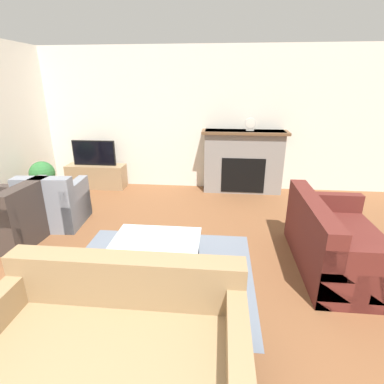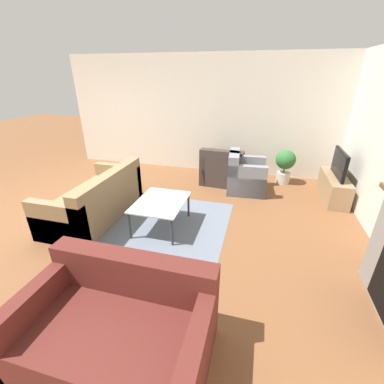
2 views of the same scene
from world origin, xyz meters
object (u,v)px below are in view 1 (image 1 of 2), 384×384
(mantel_clock, at_px, (250,124))
(armchair_accent, at_px, (54,206))
(couch_loveseat, at_px, (337,245))
(potted_plant, at_px, (43,179))
(couch_sectional, at_px, (116,344))
(coffee_table, at_px, (155,245))
(armchair_by_window, at_px, (13,220))
(tv, at_px, (94,153))

(mantel_clock, bearing_deg, armchair_accent, -149.01)
(couch_loveseat, distance_m, potted_plant, 4.74)
(couch_loveseat, relative_size, potted_plant, 2.05)
(couch_sectional, relative_size, coffee_table, 1.95)
(armchair_accent, height_order, potted_plant, armchair_accent)
(couch_loveseat, height_order, armchair_by_window, same)
(tv, bearing_deg, mantel_clock, 1.34)
(couch_sectional, distance_m, armchair_by_window, 2.76)
(tv, bearing_deg, armchair_by_window, -96.18)
(armchair_accent, bearing_deg, armchair_by_window, 56.35)
(tv, bearing_deg, potted_plant, -122.73)
(couch_sectional, distance_m, coffee_table, 1.20)
(armchair_accent, bearing_deg, couch_sectional, 122.81)
(armchair_accent, bearing_deg, tv, -92.20)
(couch_sectional, distance_m, mantel_clock, 4.45)
(couch_loveseat, height_order, potted_plant, couch_loveseat)
(couch_loveseat, relative_size, armchair_by_window, 1.73)
(armchair_accent, distance_m, potted_plant, 1.05)
(couch_sectional, bearing_deg, potted_plant, 127.15)
(armchair_by_window, distance_m, potted_plant, 1.40)
(coffee_table, xyz_separation_m, potted_plant, (-2.44, 1.98, 0.04))
(armchair_by_window, bearing_deg, couch_loveseat, 91.54)
(couch_loveseat, xyz_separation_m, armchair_by_window, (-4.13, 0.22, 0.01))
(couch_sectional, relative_size, armchair_accent, 2.16)
(tv, distance_m, armchair_accent, 1.78)
(tv, distance_m, coffee_table, 3.45)
(armchair_by_window, relative_size, coffee_table, 0.96)
(tv, relative_size, potted_plant, 1.13)
(tv, relative_size, armchair_by_window, 0.96)
(tv, xyz_separation_m, armchair_accent, (0.06, -1.73, -0.42))
(armchair_by_window, relative_size, mantel_clock, 3.83)
(mantel_clock, bearing_deg, armchair_by_window, -144.75)
(coffee_table, bearing_deg, couch_loveseat, 11.48)
(coffee_table, relative_size, mantel_clock, 4.00)
(tv, xyz_separation_m, coffee_table, (1.86, -2.89, -0.31))
(couch_loveseat, bearing_deg, couch_sectional, 127.80)
(tv, height_order, potted_plant, tv)
(coffee_table, bearing_deg, couch_sectional, -91.63)
(coffee_table, bearing_deg, mantel_clock, 68.07)
(potted_plant, xyz_separation_m, mantel_clock, (3.63, 0.98, 0.86))
(tv, bearing_deg, couch_loveseat, -32.50)
(potted_plant, bearing_deg, armchair_by_window, -75.96)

